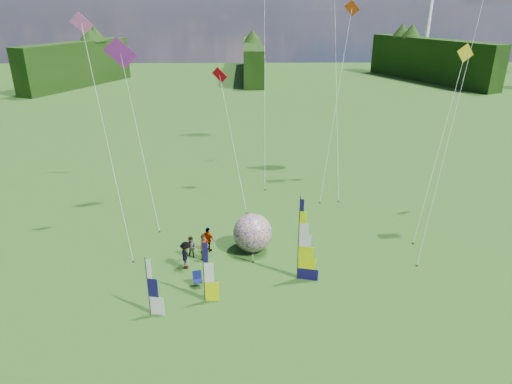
{
  "coord_description": "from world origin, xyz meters",
  "views": [
    {
      "loc": [
        -1.52,
        -20.88,
        15.96
      ],
      "look_at": [
        -1.0,
        4.0,
        5.5
      ],
      "focal_mm": 32.0,
      "sensor_mm": 36.0,
      "label": 1
    }
  ],
  "objects_px": {
    "spectator_c": "(186,255)",
    "camp_chair": "(198,280)",
    "feather_banner_main": "(299,240)",
    "side_banner_far": "(148,288)",
    "spectator_b": "(191,247)",
    "kite_whale": "(337,67)",
    "side_banner_left": "(204,272)",
    "bol_inflatable": "(253,233)",
    "spectator_a": "(204,247)",
    "spectator_d": "(208,240)"
  },
  "relations": [
    {
      "from": "camp_chair",
      "to": "kite_whale",
      "type": "xyz_separation_m",
      "value": [
        11.07,
        18.18,
        10.04
      ]
    },
    {
      "from": "camp_chair",
      "to": "side_banner_far",
      "type": "bearing_deg",
      "value": -148.03
    },
    {
      "from": "spectator_b",
      "to": "spectator_d",
      "type": "bearing_deg",
      "value": 63.59
    },
    {
      "from": "spectator_d",
      "to": "camp_chair",
      "type": "relative_size",
      "value": 1.81
    },
    {
      "from": "feather_banner_main",
      "to": "bol_inflatable",
      "type": "xyz_separation_m",
      "value": [
        -2.71,
        3.59,
        -1.37
      ]
    },
    {
      "from": "camp_chair",
      "to": "kite_whale",
      "type": "bearing_deg",
      "value": 43.3
    },
    {
      "from": "spectator_d",
      "to": "camp_chair",
      "type": "height_order",
      "value": "spectator_d"
    },
    {
      "from": "kite_whale",
      "to": "bol_inflatable",
      "type": "bearing_deg",
      "value": -133.87
    },
    {
      "from": "kite_whale",
      "to": "spectator_d",
      "type": "bearing_deg",
      "value": -142.44
    },
    {
      "from": "spectator_d",
      "to": "camp_chair",
      "type": "distance_m",
      "value": 4.3
    },
    {
      "from": "feather_banner_main",
      "to": "spectator_c",
      "type": "relative_size",
      "value": 2.9
    },
    {
      "from": "feather_banner_main",
      "to": "side_banner_left",
      "type": "distance_m",
      "value": 6.0
    },
    {
      "from": "bol_inflatable",
      "to": "kite_whale",
      "type": "xyz_separation_m",
      "value": [
        7.71,
        13.83,
        9.2
      ]
    },
    {
      "from": "side_banner_far",
      "to": "kite_whale",
      "type": "height_order",
      "value": "kite_whale"
    },
    {
      "from": "spectator_a",
      "to": "camp_chair",
      "type": "xyz_separation_m",
      "value": [
        -0.14,
        -3.17,
        -0.44
      ]
    },
    {
      "from": "feather_banner_main",
      "to": "side_banner_far",
      "type": "bearing_deg",
      "value": -145.56
    },
    {
      "from": "feather_banner_main",
      "to": "side_banner_far",
      "type": "xyz_separation_m",
      "value": [
        -8.43,
        -3.32,
        -0.96
      ]
    },
    {
      "from": "side_banner_left",
      "to": "spectator_d",
      "type": "height_order",
      "value": "side_banner_left"
    },
    {
      "from": "spectator_a",
      "to": "spectator_d",
      "type": "distance_m",
      "value": 1.11
    },
    {
      "from": "side_banner_far",
      "to": "bol_inflatable",
      "type": "distance_m",
      "value": 8.98
    },
    {
      "from": "feather_banner_main",
      "to": "side_banner_left",
      "type": "xyz_separation_m",
      "value": [
        -5.53,
        -2.18,
        -0.79
      ]
    },
    {
      "from": "feather_banner_main",
      "to": "side_banner_far",
      "type": "relative_size",
      "value": 1.55
    },
    {
      "from": "spectator_c",
      "to": "camp_chair",
      "type": "height_order",
      "value": "spectator_c"
    },
    {
      "from": "bol_inflatable",
      "to": "kite_whale",
      "type": "distance_m",
      "value": 18.31
    },
    {
      "from": "kite_whale",
      "to": "spectator_a",
      "type": "bearing_deg",
      "value": -140.79
    },
    {
      "from": "spectator_b",
      "to": "kite_whale",
      "type": "bearing_deg",
      "value": 77.89
    },
    {
      "from": "spectator_a",
      "to": "spectator_c",
      "type": "bearing_deg",
      "value": 179.25
    },
    {
      "from": "side_banner_left",
      "to": "spectator_c",
      "type": "distance_m",
      "value": 4.0
    },
    {
      "from": "side_banner_left",
      "to": "bol_inflatable",
      "type": "relative_size",
      "value": 1.44
    },
    {
      "from": "side_banner_far",
      "to": "kite_whale",
      "type": "relative_size",
      "value": 0.17
    },
    {
      "from": "bol_inflatable",
      "to": "spectator_c",
      "type": "relative_size",
      "value": 1.43
    },
    {
      "from": "feather_banner_main",
      "to": "camp_chair",
      "type": "distance_m",
      "value": 6.5
    },
    {
      "from": "side_banner_left",
      "to": "spectator_c",
      "type": "height_order",
      "value": "side_banner_left"
    },
    {
      "from": "feather_banner_main",
      "to": "bol_inflatable",
      "type": "bearing_deg",
      "value": 139.98
    },
    {
      "from": "spectator_d",
      "to": "kite_whale",
      "type": "distance_m",
      "value": 20.05
    },
    {
      "from": "side_banner_far",
      "to": "kite_whale",
      "type": "xyz_separation_m",
      "value": [
        13.43,
        20.74,
        8.79
      ]
    },
    {
      "from": "bol_inflatable",
      "to": "spectator_a",
      "type": "distance_m",
      "value": 3.45
    },
    {
      "from": "spectator_c",
      "to": "camp_chair",
      "type": "distance_m",
      "value": 2.4
    },
    {
      "from": "kite_whale",
      "to": "spectator_b",
      "type": "bearing_deg",
      "value": -143.52
    },
    {
      "from": "camp_chair",
      "to": "spectator_c",
      "type": "bearing_deg",
      "value": 98.36
    },
    {
      "from": "spectator_c",
      "to": "spectator_d",
      "type": "bearing_deg",
      "value": -35.08
    },
    {
      "from": "feather_banner_main",
      "to": "spectator_b",
      "type": "height_order",
      "value": "feather_banner_main"
    },
    {
      "from": "kite_whale",
      "to": "feather_banner_main",
      "type": "bearing_deg",
      "value": -120.74
    },
    {
      "from": "spectator_b",
      "to": "bol_inflatable",
      "type": "bearing_deg",
      "value": 38.87
    },
    {
      "from": "side_banner_far",
      "to": "camp_chair",
      "type": "xyz_separation_m",
      "value": [
        2.36,
        2.56,
        -1.25
      ]
    },
    {
      "from": "spectator_b",
      "to": "spectator_d",
      "type": "relative_size",
      "value": 0.86
    },
    {
      "from": "side_banner_left",
      "to": "bol_inflatable",
      "type": "bearing_deg",
      "value": 67.24
    },
    {
      "from": "bol_inflatable",
      "to": "spectator_b",
      "type": "height_order",
      "value": "bol_inflatable"
    },
    {
      "from": "spectator_b",
      "to": "spectator_d",
      "type": "distance_m",
      "value": 1.35
    },
    {
      "from": "spectator_a",
      "to": "spectator_c",
      "type": "relative_size",
      "value": 1.0
    }
  ]
}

